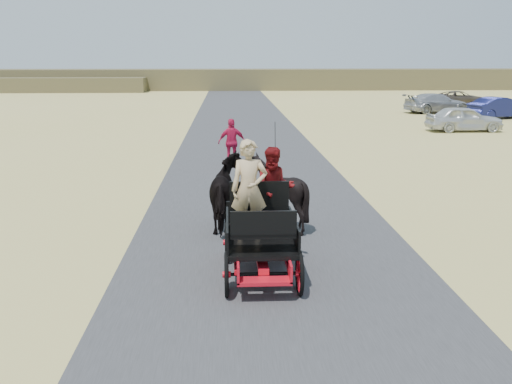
{
  "coord_description": "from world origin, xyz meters",
  "views": [
    {
      "loc": [
        -0.87,
        -7.69,
        3.95
      ],
      "look_at": [
        -0.29,
        3.79,
        1.2
      ],
      "focal_mm": 40.0,
      "sensor_mm": 36.0,
      "label": 1
    }
  ],
  "objects_px": {
    "car_b": "(500,108)",
    "horse_right": "(277,192)",
    "car_c": "(437,103)",
    "car_a": "(464,119)",
    "car_d": "(460,99)",
    "pedestrian": "(232,142)",
    "carriage": "(260,257)",
    "horse_left": "(229,193)"
  },
  "relations": [
    {
      "from": "car_c",
      "to": "horse_right",
      "type": "bearing_deg",
      "value": 140.2
    },
    {
      "from": "horse_right",
      "to": "horse_left",
      "type": "bearing_deg",
      "value": 0.0
    },
    {
      "from": "horse_left",
      "to": "horse_right",
      "type": "xyz_separation_m",
      "value": [
        1.1,
        0.0,
        0.0
      ]
    },
    {
      "from": "car_b",
      "to": "car_c",
      "type": "height_order",
      "value": "car_b"
    },
    {
      "from": "horse_right",
      "to": "carriage",
      "type": "bearing_deg",
      "value": 79.61
    },
    {
      "from": "horse_right",
      "to": "car_a",
      "type": "height_order",
      "value": "horse_right"
    },
    {
      "from": "horse_left",
      "to": "car_d",
      "type": "distance_m",
      "value": 37.68
    },
    {
      "from": "carriage",
      "to": "car_a",
      "type": "height_order",
      "value": "car_a"
    },
    {
      "from": "car_a",
      "to": "car_c",
      "type": "relative_size",
      "value": 0.85
    },
    {
      "from": "carriage",
      "to": "car_b",
      "type": "relative_size",
      "value": 0.57
    },
    {
      "from": "pedestrian",
      "to": "car_b",
      "type": "distance_m",
      "value": 23.21
    },
    {
      "from": "car_a",
      "to": "car_b",
      "type": "relative_size",
      "value": 0.95
    },
    {
      "from": "car_a",
      "to": "car_c",
      "type": "distance_m",
      "value": 10.4
    },
    {
      "from": "car_b",
      "to": "horse_right",
      "type": "bearing_deg",
      "value": 128.6
    },
    {
      "from": "car_c",
      "to": "car_a",
      "type": "bearing_deg",
      "value": 154.72
    },
    {
      "from": "horse_right",
      "to": "car_d",
      "type": "distance_m",
      "value": 37.15
    },
    {
      "from": "carriage",
      "to": "car_a",
      "type": "distance_m",
      "value": 23.45
    },
    {
      "from": "pedestrian",
      "to": "car_c",
      "type": "bearing_deg",
      "value": -133.87
    },
    {
      "from": "car_c",
      "to": "car_d",
      "type": "distance_m",
      "value": 6.69
    },
    {
      "from": "horse_left",
      "to": "pedestrian",
      "type": "bearing_deg",
      "value": -90.94
    },
    {
      "from": "car_b",
      "to": "car_d",
      "type": "distance_m",
      "value": 9.49
    },
    {
      "from": "horse_left",
      "to": "car_a",
      "type": "height_order",
      "value": "horse_left"
    },
    {
      "from": "car_c",
      "to": "car_d",
      "type": "bearing_deg",
      "value": -48.63
    },
    {
      "from": "pedestrian",
      "to": "car_d",
      "type": "xyz_separation_m",
      "value": [
        18.62,
        24.75,
        -0.27
      ]
    },
    {
      "from": "car_a",
      "to": "car_b",
      "type": "xyz_separation_m",
      "value": [
        4.91,
        6.19,
        0.01
      ]
    },
    {
      "from": "horse_left",
      "to": "car_a",
      "type": "distance_m",
      "value": 21.26
    },
    {
      "from": "horse_right",
      "to": "car_b",
      "type": "relative_size",
      "value": 0.41
    },
    {
      "from": "car_c",
      "to": "horse_left",
      "type": "bearing_deg",
      "value": 138.38
    },
    {
      "from": "horse_right",
      "to": "car_d",
      "type": "relative_size",
      "value": 0.4
    },
    {
      "from": "car_b",
      "to": "car_d",
      "type": "bearing_deg",
      "value": -23.36
    },
    {
      "from": "car_b",
      "to": "car_c",
      "type": "bearing_deg",
      "value": 18.07
    },
    {
      "from": "pedestrian",
      "to": "horse_right",
      "type": "bearing_deg",
      "value": 90.41
    },
    {
      "from": "car_c",
      "to": "car_b",
      "type": "bearing_deg",
      "value": -158.82
    },
    {
      "from": "carriage",
      "to": "horse_left",
      "type": "relative_size",
      "value": 1.2
    },
    {
      "from": "horse_right",
      "to": "car_c",
      "type": "relative_size",
      "value": 0.36
    },
    {
      "from": "horse_right",
      "to": "pedestrian",
      "type": "height_order",
      "value": "pedestrian"
    },
    {
      "from": "horse_left",
      "to": "pedestrian",
      "type": "distance_m",
      "value": 7.94
    },
    {
      "from": "horse_right",
      "to": "car_d",
      "type": "bearing_deg",
      "value": -118.36
    },
    {
      "from": "pedestrian",
      "to": "car_a",
      "type": "xyz_separation_m",
      "value": [
        12.51,
        9.15,
        -0.19
      ]
    },
    {
      "from": "horse_right",
      "to": "pedestrian",
      "type": "distance_m",
      "value": 7.99
    },
    {
      "from": "carriage",
      "to": "pedestrian",
      "type": "bearing_deg",
      "value": 92.2
    },
    {
      "from": "pedestrian",
      "to": "car_b",
      "type": "relative_size",
      "value": 0.41
    }
  ]
}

